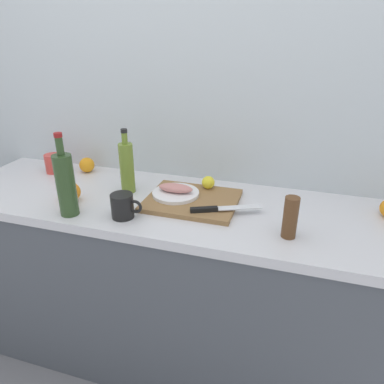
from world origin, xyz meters
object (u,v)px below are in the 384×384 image
cutting_board (192,200)px  fish_fillet (176,188)px  orange_0 (87,165)px  lemon_0 (208,182)px  chef_knife (217,209)px  coffee_mug_0 (123,206)px  pepper_mill (290,218)px  olive_oil_bottle (127,167)px  white_plate (176,193)px  wine_bottle (66,184)px  coffee_mug_1 (54,163)px

cutting_board → fish_fillet: (-0.08, 0.01, 0.04)m
orange_0 → lemon_0: bearing=-5.5°
chef_knife → coffee_mug_0: (-0.35, -0.12, 0.02)m
orange_0 → pepper_mill: (1.04, -0.35, 0.04)m
olive_oil_bottle → pepper_mill: size_ratio=1.88×
white_plate → lemon_0: (0.12, 0.11, 0.02)m
fish_fillet → white_plate: bearing=0.0°
wine_bottle → fish_fillet: bearing=35.3°
cutting_board → wine_bottle: size_ratio=1.15×
fish_fillet → olive_oil_bottle: olive_oil_bottle is taller
fish_fillet → coffee_mug_0: coffee_mug_0 is taller
cutting_board → chef_knife: size_ratio=1.40×
white_plate → coffee_mug_1: bearing=170.1°
lemon_0 → wine_bottle: (-0.48, -0.37, 0.08)m
olive_oil_bottle → wine_bottle: bearing=-115.1°
lemon_0 → pepper_mill: 0.47m
cutting_board → orange_0: 0.66m
chef_knife → wine_bottle: wine_bottle is taller
wine_bottle → cutting_board: bearing=28.9°
lemon_0 → cutting_board: bearing=-107.6°
coffee_mug_1 → cutting_board: bearing=-9.8°
chef_knife → olive_oil_bottle: 0.47m
fish_fillet → pepper_mill: bearing=-19.7°
lemon_0 → fish_fillet: bearing=-136.7°
coffee_mug_1 → lemon_0: bearing=-0.9°
coffee_mug_0 → coffee_mug_1: (-0.57, 0.34, -0.00)m
olive_oil_bottle → orange_0: (-0.32, 0.16, -0.08)m
white_plate → lemon_0: lemon_0 is taller
coffee_mug_0 → olive_oil_bottle: bearing=111.8°
orange_0 → pepper_mill: bearing=-18.6°
pepper_mill → white_plate: bearing=160.3°
white_plate → olive_oil_bottle: olive_oil_bottle is taller
olive_oil_bottle → pepper_mill: bearing=-14.7°
fish_fillet → orange_0: bearing=162.4°
white_plate → orange_0: bearing=162.4°
chef_knife → olive_oil_bottle: olive_oil_bottle is taller
lemon_0 → wine_bottle: wine_bottle is taller
lemon_0 → coffee_mug_0: size_ratio=0.45×
coffee_mug_0 → cutting_board: bearing=42.7°
chef_knife → pepper_mill: bearing=-40.5°
pepper_mill → coffee_mug_0: bearing=-176.3°
fish_fillet → olive_oil_bottle: 0.25m
white_plate → wine_bottle: 0.46m
white_plate → fish_fillet: (-0.00, 0.00, 0.03)m
wine_bottle → pepper_mill: bearing=5.4°
white_plate → fish_fillet: 0.03m
olive_oil_bottle → pepper_mill: olive_oil_bottle is taller
fish_fillet → wine_bottle: bearing=-144.7°
white_plate → wine_bottle: size_ratio=0.61×
coffee_mug_1 → orange_0: (0.16, 0.05, -0.01)m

